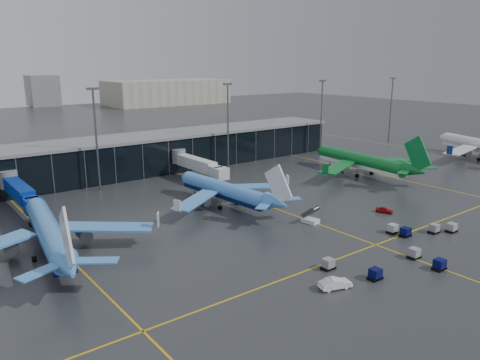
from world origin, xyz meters
TOP-DOWN VIEW (x-y plane):
  - ground at (0.00, 0.00)m, footprint 600.00×600.00m
  - terminal_pier at (0.00, 62.00)m, footprint 142.00×17.00m
  - jet_bridges at (-35.00, 42.99)m, footprint 94.00×27.50m
  - flood_masts at (5.00, 50.00)m, footprint 203.00×0.50m
  - distant_hangars at (49.94, 270.08)m, footprint 260.00×71.00m
  - taxi_lines at (10.00, 10.61)m, footprint 220.00×120.00m
  - airliner_arkefly at (-36.84, 15.95)m, footprint 41.29×45.61m
  - airliner_klm_near at (2.38, 20.66)m, footprint 35.33×39.57m
  - airliner_aer_lingus at (50.54, 21.06)m, footprint 41.65×46.24m
  - baggage_carts at (12.55, -19.51)m, footprint 33.32×15.65m
  - mobile_airstair at (9.43, 0.45)m, footprint 2.76×3.55m
  - service_van_red at (26.61, -4.77)m, footprint 2.72×3.90m
  - service_van_white at (-8.25, -21.66)m, footprint 5.16×3.07m

SIDE VIEW (x-z plane):
  - ground at x=0.00m, z-range 0.00..0.00m
  - taxi_lines at x=10.00m, z-range 0.00..0.02m
  - service_van_red at x=26.61m, z-range 0.00..1.23m
  - baggage_carts at x=12.55m, z-range -0.09..1.61m
  - mobile_airstair at x=9.43m, z-range -0.95..2.49m
  - service_van_white at x=-8.25m, z-range 0.00..1.61m
  - jet_bridges at x=-35.00m, z-range 0.95..8.15m
  - terminal_pier at x=0.00m, z-range 0.07..10.77m
  - airliner_klm_near at x=2.38m, z-range 0.00..11.50m
  - airliner_arkefly at x=-36.84m, z-range 0.00..12.67m
  - airliner_aer_lingus at x=50.54m, z-range 0.00..13.04m
  - distant_hangars at x=49.94m, z-range -2.21..19.79m
  - flood_masts at x=5.00m, z-range 1.06..26.56m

